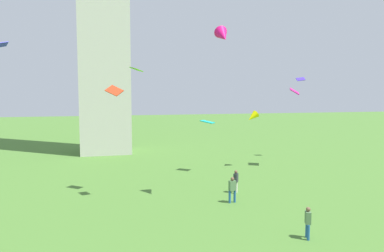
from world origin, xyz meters
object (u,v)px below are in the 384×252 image
person_1 (308,221)px  kite_flying_0 (114,91)px  person_0 (236,180)px  kite_flying_7 (207,122)px  kite_flying_4 (223,36)px  kite_flying_6 (252,117)px  kite_flying_2 (1,45)px  person_2 (232,188)px  kite_flying_8 (294,91)px  kite_flying_3 (136,69)px  kite_flying_1 (301,79)px

person_1 → kite_flying_0: kite_flying_0 is taller
person_0 → kite_flying_0: kite_flying_0 is taller
kite_flying_7 → kite_flying_0: bearing=71.6°
kite_flying_4 → kite_flying_6: (6.74, 10.31, -6.19)m
kite_flying_2 → kite_flying_4: (15.52, -8.51, 0.00)m
person_2 → kite_flying_6: (6.13, 10.72, 4.14)m
kite_flying_4 → kite_flying_7: (1.75, 9.38, -6.52)m
kite_flying_7 → kite_flying_8: 9.52m
kite_flying_2 → kite_flying_3: kite_flying_2 is taller
person_2 → kite_flying_1: kite_flying_1 is taller
person_0 → kite_flying_1: 19.22m
person_0 → kite_flying_6: kite_flying_6 is taller
person_2 → kite_flying_8: bearing=-146.4°
kite_flying_8 → kite_flying_7: bearing=-62.1°
person_1 → kite_flying_2: bearing=69.2°
kite_flying_1 → person_0: bearing=-122.8°
kite_flying_0 → kite_flying_3: size_ratio=1.28×
kite_flying_1 → kite_flying_8: size_ratio=0.61×
kite_flying_3 → person_1: bearing=-159.2°
kite_flying_1 → kite_flying_0: bearing=-142.0°
person_1 → kite_flying_2: 25.86m
kite_flying_2 → kite_flying_8: size_ratio=0.69×
person_2 → kite_flying_6: kite_flying_6 is taller
kite_flying_2 → kite_flying_3: (9.88, -6.99, -2.22)m
person_2 → kite_flying_8: 15.63m
kite_flying_2 → kite_flying_8: 26.59m
person_0 → kite_flying_2: 21.20m
kite_flying_2 → kite_flying_7: size_ratio=0.75×
person_0 → kite_flying_1: (12.49, 12.13, 8.14)m
kite_flying_3 → kite_flying_4: (5.64, -1.52, 2.22)m
kite_flying_3 → kite_flying_8: (16.46, 7.83, -1.40)m
kite_flying_0 → kite_flying_7: kite_flying_0 is taller
kite_flying_6 → kite_flying_3: bearing=-68.3°
person_0 → kite_flying_8: size_ratio=1.06×
kite_flying_7 → kite_flying_8: bearing=-139.7°
person_1 → kite_flying_2: (-17.70, 15.74, 10.39)m
kite_flying_1 → kite_flying_6: (-7.49, -3.66, -3.98)m
person_2 → kite_flying_1: 21.40m
person_0 → kite_flying_2: size_ratio=1.54×
kite_flying_1 → kite_flying_4: (-14.23, -13.97, 2.22)m
person_0 → kite_flying_4: 10.66m
kite_flying_1 → kite_flying_8: kite_flying_1 is taller
kite_flying_4 → kite_flying_3: bearing=165.0°
person_1 → kite_flying_4: size_ratio=1.09×
person_1 → person_2: 7.00m
kite_flying_1 → kite_flying_7: (-12.48, -4.59, -4.30)m
person_2 → kite_flying_3: kite_flying_3 is taller
person_1 → kite_flying_1: (12.05, 21.19, 8.17)m
person_1 → kite_flying_1: size_ratio=1.67×
kite_flying_1 → kite_flying_6: kite_flying_1 is taller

